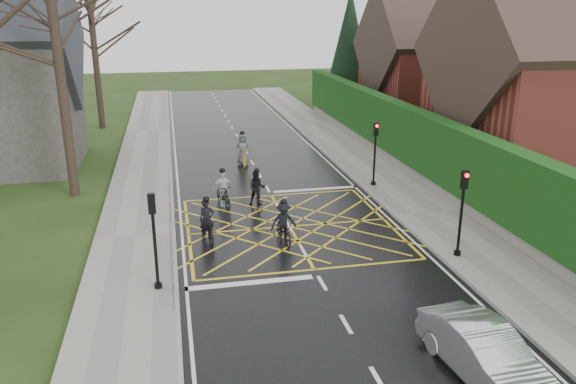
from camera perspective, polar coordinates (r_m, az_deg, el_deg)
name	(u,v)px	position (r m, az deg, el deg)	size (l,w,h in m)	color
ground	(289,227)	(22.58, 0.13, -3.54)	(120.00, 120.00, 0.00)	black
road	(289,226)	(22.58, 0.13, -3.52)	(9.00, 80.00, 0.01)	black
sidewalk_right	(428,214)	(24.44, 14.03, -2.19)	(3.00, 80.00, 0.15)	gray
sidewalk_left	(135,237)	(22.17, -15.26, -4.42)	(3.00, 80.00, 0.15)	gray
stone_wall	(409,168)	(30.24, 12.20, 2.41)	(0.50, 38.00, 0.70)	slate
hedge	(411,135)	(29.83, 12.43, 5.65)	(0.90, 38.00, 2.80)	#0E360F
house_near	(564,85)	(31.32, 26.24, 9.70)	(11.80, 9.80, 11.30)	maroon
house_far	(435,66)	(43.20, 14.75, 12.29)	(9.80, 8.80, 10.30)	maroon
conifer	(349,50)	(49.03, 6.24, 14.14)	(4.60, 4.60, 10.00)	black
tree_near	(53,19)	(26.91, -22.73, 15.90)	(9.24, 9.24, 11.44)	black
tree_mid	(59,3)	(34.96, -22.25, 17.36)	(10.08, 10.08, 12.48)	black
tree_far	(92,26)	(42.81, -19.28, 15.65)	(8.40, 8.40, 10.40)	black
railing_south	(171,254)	(18.62, -11.75, -6.22)	(0.05, 5.04, 1.03)	slate
railing_north	(169,186)	(25.65, -11.99, 0.61)	(0.05, 6.04, 1.03)	slate
traffic_light_ne	(375,155)	(27.30, 8.80, 3.77)	(0.24, 0.31, 3.21)	black
traffic_light_se	(461,214)	(20.02, 17.19, -2.19)	(0.24, 0.31, 3.21)	black
traffic_light_sw	(155,242)	(17.37, -13.38, -5.00)	(0.24, 0.31, 3.21)	black
cyclist_rear	(207,226)	(21.33, -8.20, -3.46)	(0.92, 1.85, 1.72)	black
cyclist_back	(257,192)	(24.79, -3.14, 0.04)	(0.84, 1.77, 1.72)	black
cyclist_mid	(284,226)	(20.97, -0.43, -3.49)	(1.04, 1.77, 1.68)	black
cyclist_front	(223,193)	(24.79, -6.59, -0.06)	(1.01, 1.82, 1.76)	black
cyclist_lead	(243,153)	(31.45, -4.60, 3.96)	(0.86, 1.98, 1.91)	#B5A216
car	(485,353)	(14.44, 19.34, -15.21)	(1.37, 3.93, 1.30)	silver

